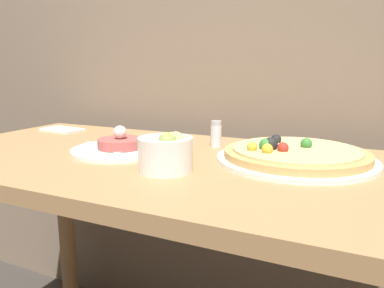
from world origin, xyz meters
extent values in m
cube|color=#AD7F51|center=(0.00, 0.32, 0.76)|extent=(1.27, 0.64, 0.03)
cylinder|color=#AD7F51|center=(-0.57, 0.58, 0.37)|extent=(0.06, 0.06, 0.74)
cylinder|color=white|center=(0.31, 0.42, 0.78)|extent=(0.36, 0.36, 0.01)
cylinder|color=tan|center=(0.31, 0.42, 0.79)|extent=(0.33, 0.33, 0.02)
cylinder|color=#E0C684|center=(0.31, 0.42, 0.81)|extent=(0.29, 0.29, 0.01)
sphere|color=gold|center=(0.26, 0.34, 0.82)|extent=(0.02, 0.02, 0.02)
sphere|color=#387F33|center=(0.25, 0.38, 0.82)|extent=(0.03, 0.03, 0.03)
sphere|color=#B22D23|center=(0.29, 0.37, 0.82)|extent=(0.02, 0.02, 0.02)
sphere|color=#387F33|center=(0.33, 0.44, 0.82)|extent=(0.03, 0.03, 0.03)
sphere|color=black|center=(0.25, 0.46, 0.82)|extent=(0.03, 0.03, 0.03)
sphere|color=black|center=(0.26, 0.38, 0.82)|extent=(0.03, 0.03, 0.03)
sphere|color=gold|center=(0.23, 0.35, 0.82)|extent=(0.02, 0.02, 0.02)
cylinder|color=white|center=(-0.11, 0.32, 0.78)|extent=(0.25, 0.25, 0.01)
cylinder|color=#B2514C|center=(-0.11, 0.32, 0.80)|extent=(0.12, 0.12, 0.02)
sphere|color=silver|center=(-0.11, 0.32, 0.83)|extent=(0.03, 0.03, 0.03)
cube|color=white|center=(-0.02, 0.32, 0.79)|extent=(0.04, 0.02, 0.01)
cube|color=white|center=(-0.07, 0.40, 0.79)|extent=(0.03, 0.04, 0.01)
cube|color=white|center=(-0.16, 0.40, 0.79)|extent=(0.03, 0.04, 0.01)
cube|color=white|center=(-0.21, 0.32, 0.79)|extent=(0.04, 0.02, 0.01)
cube|color=white|center=(-0.16, 0.25, 0.79)|extent=(0.03, 0.04, 0.01)
cube|color=white|center=(-0.07, 0.25, 0.79)|extent=(0.03, 0.04, 0.01)
cylinder|color=white|center=(0.08, 0.22, 0.81)|extent=(0.12, 0.12, 0.07)
sphere|color=#8EA34C|center=(0.11, 0.22, 0.84)|extent=(0.03, 0.03, 0.03)
sphere|color=#A3B25B|center=(0.08, 0.22, 0.84)|extent=(0.03, 0.03, 0.03)
sphere|color=#B7BC70|center=(0.08, 0.25, 0.84)|extent=(0.03, 0.03, 0.03)
sphere|color=#B7BC70|center=(0.10, 0.22, 0.84)|extent=(0.04, 0.04, 0.04)
sphere|color=#B7BC70|center=(0.09, 0.20, 0.84)|extent=(0.03, 0.03, 0.03)
sphere|color=#8EA34C|center=(0.09, 0.20, 0.84)|extent=(0.04, 0.04, 0.04)
cube|color=white|center=(-0.49, 0.50, 0.78)|extent=(0.15, 0.10, 0.01)
cylinder|color=silver|center=(0.08, 0.49, 0.81)|extent=(0.03, 0.03, 0.06)
cylinder|color=#B2B2B7|center=(0.08, 0.49, 0.84)|extent=(0.03, 0.03, 0.01)
camera|label=1|loc=(0.46, -0.45, 0.99)|focal=35.00mm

